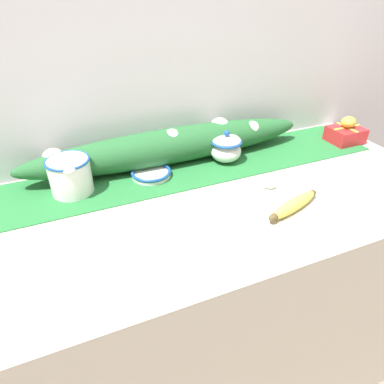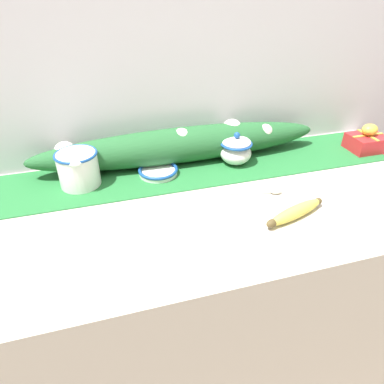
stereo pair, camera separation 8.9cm
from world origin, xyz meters
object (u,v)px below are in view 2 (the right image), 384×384
(cream_pitcher, at_px, (78,168))
(spoon, at_px, (271,192))
(gift_box, at_px, (366,141))
(small_dish, at_px, (158,171))
(sugar_bowl, at_px, (236,150))
(banana, at_px, (295,212))

(cream_pitcher, height_order, spoon, cream_pitcher)
(spoon, bearing_deg, gift_box, 34.36)
(gift_box, bearing_deg, cream_pitcher, 178.00)
(spoon, bearing_deg, small_dish, 160.40)
(sugar_bowl, bearing_deg, cream_pitcher, 179.90)
(banana, relative_size, gift_box, 1.64)
(cream_pitcher, distance_m, gift_box, 0.97)
(cream_pitcher, relative_size, gift_box, 1.19)
(banana, height_order, spoon, banana)
(sugar_bowl, height_order, banana, sugar_bowl)
(sugar_bowl, xyz_separation_m, gift_box, (0.48, -0.03, -0.01))
(small_dish, bearing_deg, banana, -46.92)
(cream_pitcher, distance_m, small_dish, 0.24)
(small_dish, height_order, spoon, small_dish)
(banana, bearing_deg, gift_box, 32.81)
(spoon, height_order, gift_box, gift_box)
(sugar_bowl, bearing_deg, small_dish, -179.41)
(cream_pitcher, xyz_separation_m, banana, (0.53, -0.32, -0.04))
(cream_pitcher, distance_m, banana, 0.62)
(small_dish, relative_size, banana, 0.63)
(cream_pitcher, distance_m, spoon, 0.56)
(small_dish, bearing_deg, cream_pitcher, 179.12)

